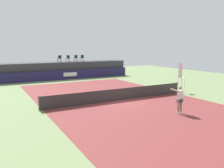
# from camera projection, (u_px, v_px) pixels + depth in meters

# --- Properties ---
(ground_plane) EXTENTS (48.00, 48.00, 0.00)m
(ground_plane) POSITION_uv_depth(u_px,v_px,m) (102.00, 94.00, 20.92)
(ground_plane) COLOR #6B7F51
(court_inner) EXTENTS (12.00, 22.00, 0.00)m
(court_inner) POSITION_uv_depth(u_px,v_px,m) (119.00, 100.00, 18.33)
(court_inner) COLOR maroon
(court_inner) RESTS_ON ground
(sponsor_wall) EXTENTS (18.00, 0.22, 1.20)m
(sponsor_wall) POSITION_uv_depth(u_px,v_px,m) (66.00, 75.00, 29.89)
(sponsor_wall) COLOR #231E4C
(sponsor_wall) RESTS_ON ground
(spectator_platform) EXTENTS (18.00, 2.80, 2.20)m
(spectator_platform) POSITION_uv_depth(u_px,v_px,m) (62.00, 70.00, 31.37)
(spectator_platform) COLOR #38383D
(spectator_platform) RESTS_ON ground
(spectator_chair_far_left) EXTENTS (0.45, 0.45, 0.89)m
(spectator_chair_far_left) POSITION_uv_depth(u_px,v_px,m) (60.00, 58.00, 30.99)
(spectator_chair_far_left) COLOR #1E232D
(spectator_chair_far_left) RESTS_ON spectator_platform
(spectator_chair_left) EXTENTS (0.48, 0.48, 0.89)m
(spectator_chair_left) POSITION_uv_depth(u_px,v_px,m) (68.00, 58.00, 31.26)
(spectator_chair_left) COLOR #1E232D
(spectator_chair_left) RESTS_ON spectator_platform
(spectator_chair_center) EXTENTS (0.47, 0.47, 0.89)m
(spectator_chair_center) POSITION_uv_depth(u_px,v_px,m) (76.00, 58.00, 31.99)
(spectator_chair_center) COLOR #1E232D
(spectator_chair_center) RESTS_ON spectator_platform
(spectator_chair_right) EXTENTS (0.45, 0.45, 0.89)m
(spectator_chair_right) POSITION_uv_depth(u_px,v_px,m) (82.00, 58.00, 32.60)
(spectator_chair_right) COLOR #1E232D
(spectator_chair_right) RESTS_ON spectator_platform
(umpire_chair) EXTENTS (0.47, 0.47, 2.76)m
(umpire_chair) POSITION_uv_depth(u_px,v_px,m) (181.00, 76.00, 21.23)
(umpire_chair) COLOR white
(umpire_chair) RESTS_ON ground
(tennis_net) EXTENTS (12.40, 0.02, 0.95)m
(tennis_net) POSITION_uv_depth(u_px,v_px,m) (119.00, 94.00, 18.25)
(tennis_net) COLOR #2D2D2D
(tennis_net) RESTS_ON ground
(net_post_near) EXTENTS (0.10, 0.10, 1.00)m
(net_post_near) POSITION_uv_depth(u_px,v_px,m) (39.00, 103.00, 15.28)
(net_post_near) COLOR #4C4C51
(net_post_near) RESTS_ON ground
(net_post_far) EXTENTS (0.10, 0.10, 1.00)m
(net_post_far) POSITION_uv_depth(u_px,v_px,m) (177.00, 88.00, 21.21)
(net_post_far) COLOR #4C4C51
(net_post_far) RESTS_ON ground
(tennis_player) EXTENTS (0.77, 1.13, 1.77)m
(tennis_player) POSITION_uv_depth(u_px,v_px,m) (179.00, 99.00, 14.61)
(tennis_player) COLOR white
(tennis_player) RESTS_ON court_inner
(tennis_ball) EXTENTS (0.07, 0.07, 0.07)m
(tennis_ball) POSITION_uv_depth(u_px,v_px,m) (142.00, 97.00, 19.48)
(tennis_ball) COLOR #D8EA33
(tennis_ball) RESTS_ON court_inner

